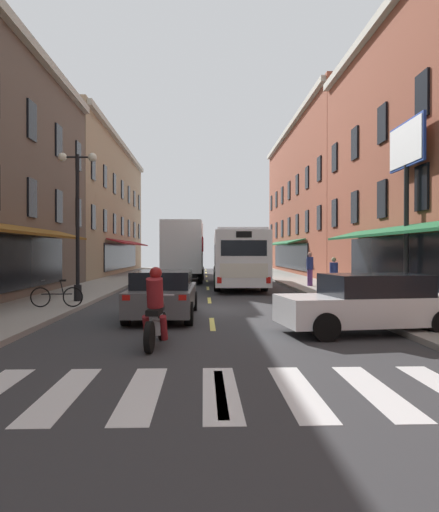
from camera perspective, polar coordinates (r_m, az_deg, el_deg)
name	(u,v)px	position (r m, az deg, el deg)	size (l,w,h in m)	color
ground_plane	(210,310)	(17.06, -1.06, -6.30)	(34.80, 80.00, 0.10)	#333335
lane_centre_dashes	(211,310)	(16.81, -1.04, -6.22)	(0.14, 73.90, 0.01)	#DBCC4C
crosswalk_near	(220,391)	(7.22, 0.11, -15.36)	(7.10, 2.80, 0.01)	silver
sidewalk_left	(37,308)	(17.96, -20.33, -5.61)	(3.00, 80.00, 0.14)	gray
sidewalk_right	(380,306)	(18.12, 18.04, -5.55)	(3.00, 80.00, 0.14)	gray
billboard_sign	(407,165)	(19.21, 20.78, 9.85)	(0.40, 2.92, 6.51)	black
transit_bus	(237,258)	(28.15, 2.03, -0.18)	(2.81, 12.33, 3.10)	white
box_truck	(184,251)	(32.01, -4.11, 0.56)	(2.56, 7.80, 3.83)	white
sedan_near	(163,294)	(14.91, -6.49, -4.34)	(1.98, 4.79, 1.40)	#515154
sedan_mid	(369,303)	(12.53, 16.92, -5.26)	(4.45, 2.42, 1.43)	silver
motorcycle_rider	(156,312)	(10.44, -7.36, -6.47)	(0.63, 2.07, 1.66)	black
bicycle_near	(57,296)	(17.22, -18.27, -4.42)	(1.71, 0.48, 0.91)	black
pedestrian_near	(310,268)	(26.91, 10.39, -1.35)	(0.36, 0.51, 1.81)	#66387F
pedestrian_mid	(334,275)	(22.32, 13.06, -2.14)	(0.36, 0.36, 1.58)	maroon
street_lamp_twin	(78,219)	(19.09, -16.06, 4.11)	(1.42, 0.32, 5.50)	black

